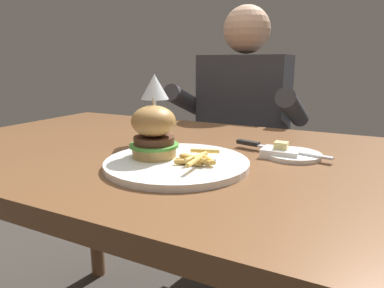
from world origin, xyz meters
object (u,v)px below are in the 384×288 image
table_knife (273,148)px  diner_person (242,153)px  butter_dish (281,152)px  wine_glass (155,90)px  bread_plate (293,155)px  burger_sandwich (154,131)px  main_plate (177,163)px

table_knife → diner_person: (-0.27, 0.60, -0.19)m
table_knife → butter_dish: size_ratio=2.82×
wine_glass → table_knife: (0.31, 0.03, -0.13)m
table_knife → butter_dish: butter_dish is taller
table_knife → wine_glass: bearing=-174.8°
bread_plate → burger_sandwich: bearing=-144.8°
wine_glass → diner_person: diner_person is taller
wine_glass → diner_person: (0.04, 0.63, -0.32)m
butter_dish → diner_person: diner_person is taller
wine_glass → bread_plate: bearing=2.6°
main_plate → diner_person: 0.82m
main_plate → burger_sandwich: bearing=178.0°
burger_sandwich → main_plate: bearing=-2.0°
bread_plate → diner_person: size_ratio=0.11×
bread_plate → butter_dish: (-0.02, -0.01, 0.01)m
main_plate → wine_glass: (-0.16, 0.17, 0.13)m
butter_dish → table_knife: bearing=133.4°
wine_glass → bread_plate: 0.39m
wine_glass → table_knife: wine_glass is taller
table_knife → bread_plate: bearing=-13.5°
main_plate → bread_plate: 0.27m
wine_glass → table_knife: size_ratio=0.77×
bread_plate → table_knife: 0.05m
butter_dish → diner_person: (-0.30, 0.62, -0.19)m
wine_glass → table_knife: bearing=5.2°
bread_plate → butter_dish: 0.03m
butter_dish → diner_person: bearing=115.6°
main_plate → wine_glass: bearing=133.6°
main_plate → table_knife: table_knife is taller
main_plate → diner_person: size_ratio=0.26×
wine_glass → diner_person: 0.70m
bread_plate → diner_person: (-0.32, 0.61, -0.18)m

